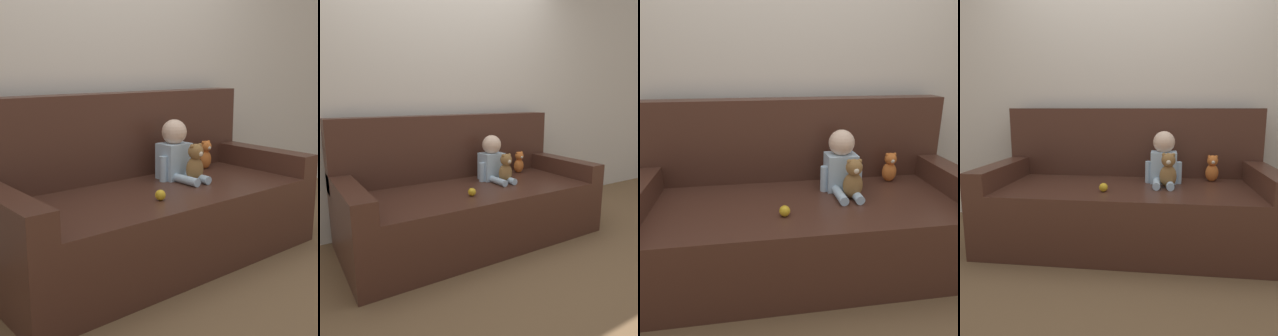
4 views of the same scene
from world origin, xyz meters
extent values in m
plane|color=brown|center=(0.00, 0.00, 0.00)|extent=(12.00, 12.00, 0.00)
cube|color=silver|center=(0.00, 0.57, 1.30)|extent=(8.00, 0.05, 2.60)
cube|color=#47281E|center=(0.00, 0.00, 0.24)|extent=(2.18, 0.98, 0.48)
cube|color=#47281E|center=(0.00, 0.40, 0.77)|extent=(2.18, 0.18, 0.59)
cube|color=#47281E|center=(1.01, 0.00, 0.55)|extent=(0.16, 0.98, 0.16)
cube|color=silver|center=(0.27, 0.12, 0.60)|extent=(0.20, 0.17, 0.25)
sphere|color=beige|center=(0.27, 0.12, 0.80)|extent=(0.17, 0.17, 0.17)
cylinder|color=silver|center=(0.22, -0.06, 0.50)|extent=(0.06, 0.21, 0.06)
cylinder|color=silver|center=(0.32, -0.06, 0.50)|extent=(0.06, 0.21, 0.06)
cylinder|color=silver|center=(0.15, 0.10, 0.56)|extent=(0.05, 0.05, 0.17)
cylinder|color=silver|center=(0.39, 0.10, 0.56)|extent=(0.05, 0.05, 0.17)
ellipsoid|color=olive|center=(0.31, -0.05, 0.56)|extent=(0.13, 0.11, 0.17)
sphere|color=olive|center=(0.31, -0.06, 0.69)|extent=(0.11, 0.11, 0.11)
sphere|color=olive|center=(0.27, -0.06, 0.73)|extent=(0.03, 0.03, 0.03)
sphere|color=olive|center=(0.34, -0.06, 0.73)|extent=(0.03, 0.03, 0.03)
sphere|color=beige|center=(0.31, -0.10, 0.68)|extent=(0.04, 0.04, 0.04)
ellipsoid|color=orange|center=(0.67, 0.21, 0.55)|extent=(0.10, 0.09, 0.14)
sphere|color=orange|center=(0.67, 0.20, 0.65)|extent=(0.09, 0.09, 0.09)
sphere|color=orange|center=(0.64, 0.20, 0.68)|extent=(0.02, 0.02, 0.02)
sphere|color=orange|center=(0.70, 0.20, 0.68)|extent=(0.02, 0.02, 0.02)
sphere|color=beige|center=(0.67, 0.17, 0.64)|extent=(0.03, 0.03, 0.03)
sphere|color=gold|center=(-0.15, -0.24, 0.51)|extent=(0.06, 0.06, 0.06)
camera|label=1|loc=(-1.84, -2.26, 1.25)|focal=50.00mm
camera|label=2|loc=(-1.40, -2.33, 1.22)|focal=35.00mm
camera|label=3|loc=(-0.34, -1.92, 1.32)|focal=35.00mm
camera|label=4|loc=(0.25, -2.49, 1.06)|focal=35.00mm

